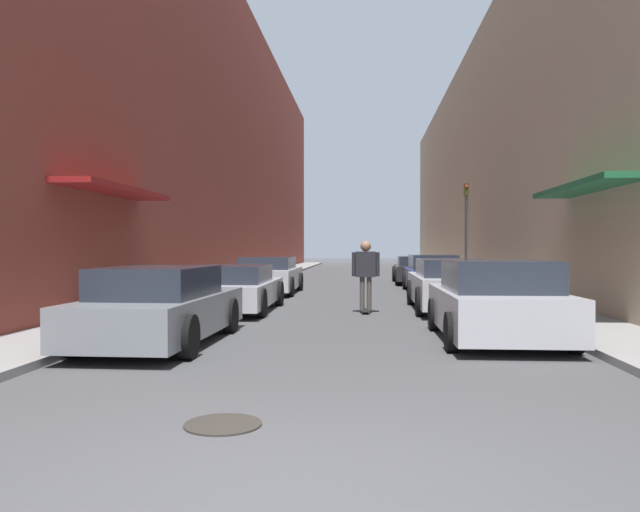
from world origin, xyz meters
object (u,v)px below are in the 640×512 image
at_px(parked_car_left_0, 161,307).
at_px(manhole_cover, 223,424).
at_px(parked_car_right_0, 497,303).
at_px(parked_car_right_2, 432,274).
at_px(parked_car_right_1, 453,285).
at_px(skateboarder, 366,269).
at_px(parked_car_right_3, 417,270).
at_px(parked_car_left_1, 233,288).
at_px(traffic_light, 466,224).
at_px(parked_car_left_2, 269,275).

bearing_deg(parked_car_left_0, manhole_cover, -65.21).
relative_size(parked_car_right_0, manhole_cover, 5.73).
bearing_deg(parked_car_right_2, parked_car_right_0, -90.47).
bearing_deg(parked_car_right_1, skateboarder, -159.50).
bearing_deg(parked_car_right_1, parked_car_right_3, 89.69).
relative_size(parked_car_left_1, parked_car_right_2, 1.00).
bearing_deg(parked_car_left_1, traffic_light, 49.59).
xyz_separation_m(parked_car_left_2, parked_car_right_2, (5.69, 0.90, 0.02)).
distance_m(parked_car_right_1, manhole_cover, 11.04).
bearing_deg(parked_car_right_3, parked_car_left_2, -131.45).
bearing_deg(parked_car_right_1, manhole_cover, -108.31).
bearing_deg(parked_car_right_3, manhole_cover, -99.01).
bearing_deg(parked_car_left_2, parked_car_right_1, -44.21).
height_order(parked_car_right_0, traffic_light, traffic_light).
bearing_deg(parked_car_left_0, parked_car_left_1, 89.50).
bearing_deg(parked_car_right_3, skateboarder, -100.18).
height_order(parked_car_right_0, manhole_cover, parked_car_right_0).
distance_m(parked_car_right_2, manhole_cover, 17.16).
bearing_deg(parked_car_left_0, parked_car_right_2, 65.09).
height_order(parked_car_right_2, skateboarder, skateboarder).
bearing_deg(parked_car_left_1, parked_car_left_0, -90.50).
distance_m(parked_car_left_2, skateboarder, 7.09).
relative_size(parked_car_right_0, parked_car_right_2, 0.85).
xyz_separation_m(parked_car_right_1, parked_car_right_2, (0.14, 6.31, -0.00)).
distance_m(parked_car_left_0, parked_car_left_1, 5.34).
distance_m(parked_car_left_0, parked_car_right_3, 18.58).
distance_m(parked_car_left_1, traffic_light, 11.03).
bearing_deg(skateboarder, parked_car_left_0, -123.24).
bearing_deg(parked_car_left_1, skateboarder, -3.75).
bearing_deg(skateboarder, parked_car_left_2, 118.36).
relative_size(parked_car_left_2, skateboarder, 2.63).
distance_m(parked_car_left_1, parked_car_right_0, 7.17).
relative_size(parked_car_left_1, manhole_cover, 6.72).
bearing_deg(skateboarder, parked_car_right_1, 20.50).
relative_size(parked_car_right_2, traffic_light, 1.22).
relative_size(parked_car_left_1, parked_car_right_3, 0.99).
height_order(parked_car_left_1, parked_car_right_1, parked_car_right_1).
height_order(parked_car_right_1, skateboarder, skateboarder).
relative_size(parked_car_left_2, parked_car_right_1, 0.97).
bearing_deg(skateboarder, parked_car_right_2, 71.88).
relative_size(parked_car_left_0, parked_car_right_1, 0.94).
bearing_deg(traffic_light, parked_car_right_0, -96.66).
xyz_separation_m(parked_car_left_1, parked_car_right_0, (5.55, -4.54, 0.08)).
relative_size(parked_car_left_1, parked_car_left_2, 1.02).
bearing_deg(parked_car_left_1, manhole_cover, -78.30).
xyz_separation_m(parked_car_right_3, manhole_cover, (-3.53, -22.24, -0.60)).
bearing_deg(manhole_cover, parked_car_left_2, 97.52).
relative_size(parked_car_left_2, parked_car_right_2, 0.98).
xyz_separation_m(parked_car_right_2, skateboarder, (-2.33, -7.13, 0.44)).
xyz_separation_m(parked_car_left_0, skateboarder, (3.36, 5.12, 0.46)).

